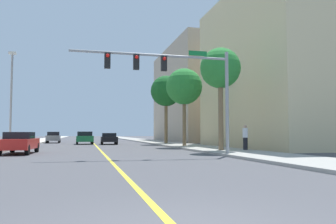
{
  "coord_description": "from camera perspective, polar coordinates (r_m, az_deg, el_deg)",
  "views": [
    {
      "loc": [
        -1.26,
        -4.29,
        1.33
      ],
      "look_at": [
        5.56,
        22.82,
        3.08
      ],
      "focal_mm": 35.86,
      "sensor_mm": 36.0,
      "label": 1
    }
  ],
  "objects": [
    {
      "name": "ground",
      "position": [
        46.33,
        -12.59,
        -5.14
      ],
      "size": [
        192.0,
        192.0,
        0.0
      ],
      "primitive_type": "plane",
      "color": "#47474C"
    },
    {
      "name": "sidewalk_left",
      "position": [
        46.86,
        -23.01,
        -4.84
      ],
      "size": [
        3.96,
        168.0,
        0.15
      ],
      "primitive_type": "cube",
      "color": "beige",
      "rests_on": "ground"
    },
    {
      "name": "sidewalk_right",
      "position": [
        47.31,
        -2.27,
        -5.1
      ],
      "size": [
        3.96,
        168.0,
        0.15
      ],
      "primitive_type": "cube",
      "color": "#9E9B93",
      "rests_on": "ground"
    },
    {
      "name": "lane_marking_center",
      "position": [
        46.33,
        -12.59,
        -5.14
      ],
      "size": [
        0.16,
        144.0,
        0.01
      ],
      "primitive_type": "cube",
      "color": "yellow",
      "rests_on": "ground"
    },
    {
      "name": "building_right_near",
      "position": [
        35.08,
        21.88,
        6.48
      ],
      "size": [
        14.81,
        17.14,
        14.6
      ],
      "primitive_type": "cube",
      "color": "beige",
      "rests_on": "ground"
    },
    {
      "name": "building_right_far",
      "position": [
        56.36,
        7.43,
        2.83
      ],
      "size": [
        15.17,
        21.91,
        15.19
      ],
      "primitive_type": "cube",
      "color": "tan",
      "rests_on": "ground"
    },
    {
      "name": "traffic_signal_mast",
      "position": [
        19.09,
        1.46,
        6.27
      ],
      "size": [
        9.07,
        0.36,
        5.95
      ],
      "color": "gray",
      "rests_on": "sidewalk_right"
    },
    {
      "name": "street_lamp",
      "position": [
        29.82,
        -25.09,
        2.77
      ],
      "size": [
        0.56,
        0.28,
        7.76
      ],
      "color": "gray",
      "rests_on": "sidewalk_left"
    },
    {
      "name": "palm_near",
      "position": [
        23.97,
        8.89,
        7.19
      ],
      "size": [
        2.84,
        2.84,
        7.15
      ],
      "color": "brown",
      "rests_on": "sidewalk_right"
    },
    {
      "name": "palm_mid",
      "position": [
        31.5,
        2.75,
        4.27
      ],
      "size": [
        3.39,
        3.39,
        7.22
      ],
      "color": "brown",
      "rests_on": "sidewalk_right"
    },
    {
      "name": "palm_far",
      "position": [
        39.49,
        -0.34,
        3.51
      ],
      "size": [
        3.61,
        3.61,
        7.93
      ],
      "color": "brown",
      "rests_on": "sidewalk_right"
    },
    {
      "name": "car_red",
      "position": [
        23.51,
        -23.92,
        -4.75
      ],
      "size": [
        1.91,
        4.47,
        1.39
      ],
      "rotation": [
        0.0,
        0.0,
        3.11
      ],
      "color": "red",
      "rests_on": "ground"
    },
    {
      "name": "car_green",
      "position": [
        41.04,
        -13.99,
        -4.27
      ],
      "size": [
        2.02,
        3.97,
        1.5
      ],
      "rotation": [
        0.0,
        0.0,
        0.02
      ],
      "color": "#196638",
      "rests_on": "ground"
    },
    {
      "name": "car_gray",
      "position": [
        47.56,
        -18.89,
        -4.08
      ],
      "size": [
        1.86,
        4.24,
        1.49
      ],
      "rotation": [
        0.0,
        0.0,
        3.17
      ],
      "color": "slate",
      "rests_on": "ground"
    },
    {
      "name": "car_black",
      "position": [
        40.01,
        -10.0,
        -4.44
      ],
      "size": [
        1.94,
        4.07,
        1.32
      ],
      "rotation": [
        0.0,
        0.0,
        -0.03
      ],
      "color": "black",
      "rests_on": "ground"
    },
    {
      "name": "pedestrian",
      "position": [
        24.26,
        13.01,
        -4.2
      ],
      "size": [
        0.38,
        0.38,
        1.76
      ],
      "rotation": [
        0.0,
        0.0,
        5.18
      ],
      "color": "black",
      "rests_on": "sidewalk_right"
    }
  ]
}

